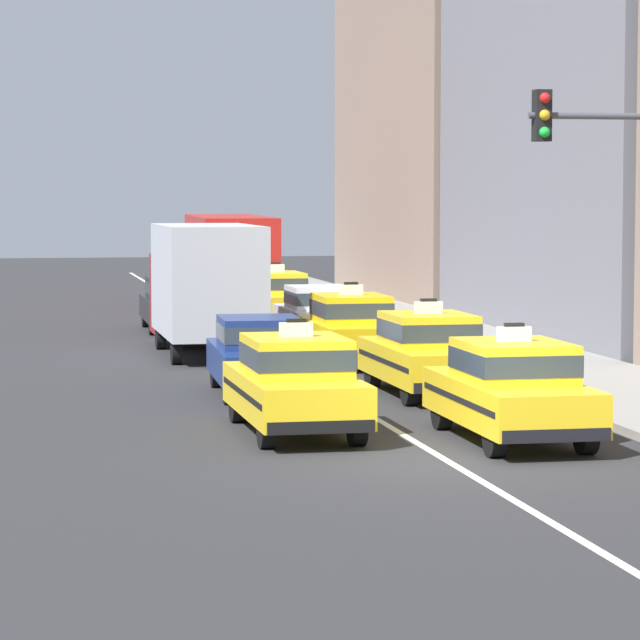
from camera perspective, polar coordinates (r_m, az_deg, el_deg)
ground_plane at (r=25.08m, az=4.51°, el=-4.93°), size 160.00×160.00×0.00m
lane_stripe_left_right at (r=44.52m, az=-2.44°, el=-0.82°), size 0.14×80.00×0.01m
sidewalk_curb at (r=40.92m, az=6.40°, el=-1.20°), size 4.00×90.00×0.15m
taxi_left_nearest at (r=27.81m, az=-0.87°, el=-2.16°), size 1.85×4.57×1.96m
sedan_left_second at (r=33.15m, az=-2.12°, el=-1.15°), size 1.94×4.37×1.58m
box_truck_left_third at (r=41.56m, az=-4.03°, el=1.26°), size 2.32×6.97×3.27m
sedan_left_fourth at (r=48.76m, az=-5.06°, el=0.62°), size 1.83×4.33×1.58m
taxi_right_nearest at (r=27.11m, az=6.63°, el=-2.36°), size 1.83×4.56×1.96m
taxi_right_second at (r=33.13m, az=3.71°, el=-1.11°), size 1.85×4.57×1.96m
taxi_right_third at (r=39.07m, az=1.05°, el=-0.26°), size 1.86×4.58×1.96m
sedan_right_fourth at (r=44.02m, az=-0.05°, el=0.23°), size 1.77×4.30×1.58m
taxi_right_fifth at (r=50.12m, az=-1.58°, el=0.78°), size 1.89×4.59×1.96m
bus_right_sixth at (r=59.68m, az=-3.17°, el=2.26°), size 3.09×11.32×3.22m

